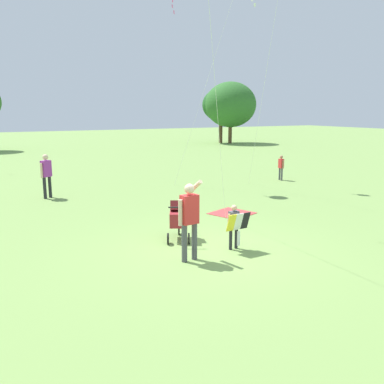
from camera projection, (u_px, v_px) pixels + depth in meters
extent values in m
plane|color=#75994C|center=(211.00, 251.00, 9.82)|extent=(120.00, 120.00, 0.00)
cylinder|color=brown|center=(221.00, 132.00, 41.72)|extent=(0.36, 0.36, 2.24)
ellipsoid|color=#235623|center=(221.00, 105.00, 41.20)|extent=(3.82, 3.44, 3.25)
cylinder|color=brown|center=(230.00, 135.00, 41.28)|extent=(0.36, 0.36, 1.72)
ellipsoid|color=#2D6628|center=(231.00, 105.00, 40.71)|extent=(5.18, 4.67, 4.41)
cylinder|color=#232328|center=(236.00, 238.00, 9.98)|extent=(0.08, 0.08, 0.53)
cylinder|color=#232328|center=(231.00, 239.00, 9.89)|extent=(0.08, 0.08, 0.53)
cube|color=#4C4C56|center=(234.00, 219.00, 9.84)|extent=(0.24, 0.16, 0.40)
cylinder|color=tan|center=(239.00, 220.00, 9.92)|extent=(0.06, 0.06, 0.36)
cylinder|color=tan|center=(229.00, 221.00, 9.77)|extent=(0.06, 0.06, 0.36)
sphere|color=tan|center=(234.00, 208.00, 9.79)|extent=(0.14, 0.14, 0.14)
cube|color=black|center=(245.00, 221.00, 9.80)|extent=(0.21, 0.16, 0.42)
cube|color=white|center=(238.00, 222.00, 9.69)|extent=(0.21, 0.16, 0.42)
cube|color=yellow|center=(231.00, 223.00, 9.59)|extent=(0.21, 0.16, 0.42)
cube|color=white|center=(239.00, 238.00, 9.75)|extent=(0.08, 0.02, 0.36)
cylinder|color=#4C4C51|center=(184.00, 243.00, 9.07)|extent=(0.12, 0.12, 0.85)
cylinder|color=#4C4C51|center=(194.00, 241.00, 9.21)|extent=(0.12, 0.12, 0.85)
cube|color=red|center=(189.00, 209.00, 8.99)|extent=(0.40, 0.27, 0.64)
cylinder|color=beige|center=(180.00, 213.00, 8.87)|extent=(0.09, 0.09, 0.57)
cylinder|color=beige|center=(195.00, 187.00, 9.15)|extent=(0.15, 0.52, 0.40)
sphere|color=beige|center=(189.00, 189.00, 8.91)|extent=(0.22, 0.22, 0.22)
cylinder|color=black|center=(179.00, 229.00, 11.11)|extent=(0.16, 0.27, 0.28)
cylinder|color=black|center=(168.00, 239.00, 10.32)|extent=(0.16, 0.27, 0.28)
cylinder|color=black|center=(189.00, 239.00, 10.33)|extent=(0.16, 0.27, 0.28)
cube|color=maroon|center=(179.00, 218.00, 10.61)|extent=(0.68, 0.77, 0.36)
cube|color=maroon|center=(179.00, 206.00, 10.68)|extent=(0.56, 0.56, 0.35)
cylinder|color=black|center=(178.00, 207.00, 10.08)|extent=(0.45, 0.25, 0.04)
cylinder|color=silver|center=(215.00, 78.00, 10.35)|extent=(2.45, 2.59, 8.15)
cube|color=white|center=(252.00, 0.00, 17.37)|extent=(0.09, 0.09, 0.14)
cube|color=white|center=(255.00, 5.00, 17.37)|extent=(0.09, 0.08, 0.14)
cylinder|color=silver|center=(264.00, 89.00, 16.02)|extent=(1.65, 3.90, 8.19)
cube|color=pink|center=(173.00, 0.00, 16.89)|extent=(0.08, 0.06, 0.14)
cube|color=pink|center=(172.00, 6.00, 16.92)|extent=(0.08, 0.07, 0.14)
cube|color=pink|center=(174.00, 12.00, 17.01)|extent=(0.08, 0.07, 0.14)
cylinder|color=silver|center=(204.00, 92.00, 17.28)|extent=(1.94, 1.82, 8.06)
cylinder|color=#4C4C51|center=(280.00, 174.00, 19.76)|extent=(0.08, 0.08, 0.58)
cylinder|color=#4C4C51|center=(282.00, 174.00, 19.59)|extent=(0.08, 0.08, 0.58)
cube|color=red|center=(281.00, 163.00, 19.58)|extent=(0.18, 0.27, 0.44)
cylinder|color=#A37556|center=(279.00, 164.00, 19.73)|extent=(0.06, 0.06, 0.39)
cylinder|color=#A37556|center=(283.00, 164.00, 19.44)|extent=(0.06, 0.06, 0.39)
sphere|color=#A37556|center=(281.00, 157.00, 19.52)|extent=(0.15, 0.15, 0.15)
cylinder|color=#232328|center=(45.00, 188.00, 15.54)|extent=(0.12, 0.12, 0.82)
cylinder|color=#232328|center=(50.00, 187.00, 15.77)|extent=(0.12, 0.12, 0.82)
cube|color=purple|center=(46.00, 169.00, 15.52)|extent=(0.42, 0.39, 0.61)
cylinder|color=beige|center=(41.00, 171.00, 15.33)|extent=(0.09, 0.09, 0.55)
cylinder|color=beige|center=(51.00, 169.00, 15.72)|extent=(0.09, 0.09, 0.55)
sphere|color=beige|center=(45.00, 157.00, 15.43)|extent=(0.21, 0.21, 0.21)
cube|color=#CC3D3D|center=(232.00, 213.00, 13.39)|extent=(1.52, 1.51, 0.02)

